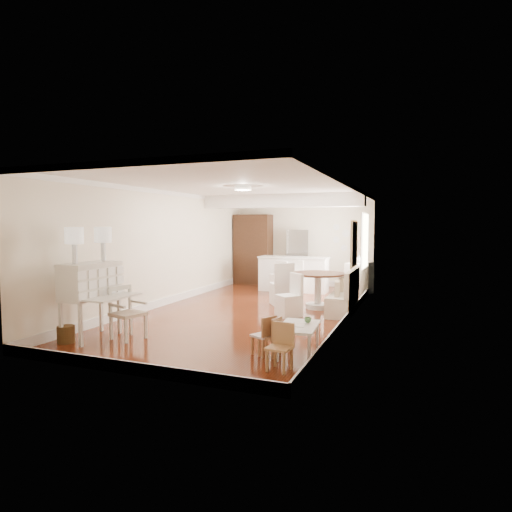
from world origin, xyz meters
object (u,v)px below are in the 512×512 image
Objects in this scene: kids_chair_c at (279,347)px; kids_chair_a at (270,336)px; dining_table at (318,291)px; wicker_basket at (66,334)px; bar_stool_left at (279,278)px; bar_stool_right at (295,277)px; gustavian_armchair at (128,313)px; slip_chair_near at (289,295)px; sideboard at (359,279)px; secretary_bureau at (91,301)px; slip_chair_far at (282,283)px; breakfast_counter at (293,274)px; fridge at (309,259)px; pantry_cabinet at (253,249)px; kids_table at (298,340)px; kids_chair_b at (263,335)px.

kids_chair_a is at bearing 128.21° from kids_chair_c.
wicker_basket is at bearing -126.62° from dining_table.
bar_stool_right is (0.38, 0.32, 0.01)m from bar_stool_left.
slip_chair_near is at bearing -21.54° from gustavian_armchair.
bar_stool_left is at bearing -137.29° from sideboard.
slip_chair_far is at bearing 64.21° from secretary_bureau.
breakfast_counter is 1.14m from fridge.
bar_stool_right reaches higher than kids_chair_a.
slip_chair_near is at bearing 48.91° from wicker_basket.
slip_chair_near is at bearing -60.09° from pantry_cabinet.
kids_chair_c is 6.83m from sideboard.
gustavian_armchair is at bearing -122.58° from dining_table.
pantry_cabinet is (-2.01, 3.22, 0.63)m from slip_chair_far.
secretary_bureau is at bearing -101.79° from bar_stool_right.
kids_table is 0.54m from kids_chair_b.
pantry_cabinet reaches higher than gustavian_armchair.
kids_chair_a is at bearing -55.98° from bar_stool_left.
kids_chair_b is 0.66× the size of bar_stool_left.
slip_chair_far is 0.58× the size of fridge.
sideboard is at bearing 115.55° from slip_chair_near.
kids_chair_a reaches higher than wicker_basket.
slip_chair_far is (-0.56, 1.26, 0.06)m from slip_chair_near.
gustavian_armchair is 0.96× the size of sideboard.
kids_chair_b is 0.65× the size of bar_stool_right.
secretary_bureau is 1.41× the size of bar_stool_left.
secretary_bureau is 3.64m from kids_table.
pantry_cabinet is 1.92m from fridge.
kids_chair_c is 8.58m from pantry_cabinet.
kids_chair_b is 7.31m from fridge.
kids_chair_b is 3.85m from dining_table.
breakfast_counter is 0.48m from bar_stool_right.
kids_chair_b is at bearing 4.41° from secretary_bureau.
breakfast_counter reaches higher than dining_table.
slip_chair_far is (-1.09, 4.03, 0.22)m from kids_chair_a.
pantry_cabinet is at bearing 19.51° from gustavian_armchair.
slip_chair_near is at bearing -109.44° from dining_table.
fridge is at bearing 94.66° from bar_stool_left.
wicker_basket is at bearing -89.52° from bar_stool_left.
gustavian_armchair is 0.40× the size of pantry_cabinet.
bar_stool_left is (-2.00, 5.18, 0.24)m from kids_table.
gustavian_armchair is 0.87× the size of slip_chair_far.
bar_stool_left is at bearing 115.47° from kids_chair_c.
wicker_basket is at bearing -53.88° from kids_chair_b.
kids_chair_b is 0.65× the size of sideboard.
slip_chair_far is at bearing -51.65° from bar_stool_left.
wicker_basket is 6.64m from bar_stool_right.
slip_chair_near is (2.06, 2.74, 0.01)m from gustavian_armchair.
slip_chair_near is 0.51× the size of fridge.
secretary_bureau reaches higher than breakfast_counter.
slip_chair_far is 1.46m from bar_stool_left.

